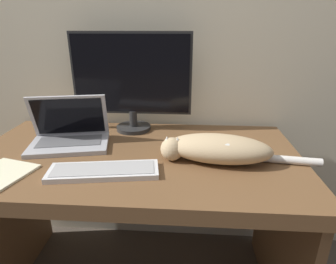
% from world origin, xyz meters
% --- Properties ---
extents(wall_back, '(6.40, 0.06, 2.60)m').
position_xyz_m(wall_back, '(0.00, 0.82, 1.30)').
color(wall_back, beige).
rests_on(wall_back, ground_plane).
extents(desk, '(1.40, 0.76, 0.77)m').
position_xyz_m(desk, '(0.00, 0.38, 0.60)').
color(desk, brown).
rests_on(desk, ground_plane).
extents(monitor, '(0.59, 0.18, 0.49)m').
position_xyz_m(monitor, '(-0.06, 0.67, 1.03)').
color(monitor, '#282828').
rests_on(monitor, desk).
extents(laptop, '(0.38, 0.29, 0.23)m').
position_xyz_m(laptop, '(-0.31, 0.45, 0.82)').
color(laptop, '#B7B7BC').
rests_on(laptop, desk).
extents(external_keyboard, '(0.42, 0.18, 0.02)m').
position_xyz_m(external_keyboard, '(-0.09, 0.20, 0.78)').
color(external_keyboard, white).
rests_on(external_keyboard, desk).
extents(cat, '(0.63, 0.22, 0.11)m').
position_xyz_m(cat, '(0.34, 0.33, 0.83)').
color(cat, '#D1B284').
rests_on(cat, desk).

